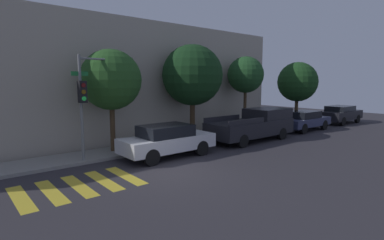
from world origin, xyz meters
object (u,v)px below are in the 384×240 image
(pickup_truck, at_px, (254,124))
(sedan_near_corner, at_px, (167,140))
(tree_near_corner, at_px, (111,80))
(tree_far_end, at_px, (246,75))
(traffic_light_pole, at_px, (94,88))
(tree_midblock, at_px, (192,75))
(tree_behind_truck, at_px, (297,82))
(sedan_far_end, at_px, (340,114))
(sedan_middle, at_px, (304,120))

(pickup_truck, bearing_deg, sedan_near_corner, 180.00)
(tree_near_corner, distance_m, tree_far_end, 9.66)
(sedan_near_corner, bearing_deg, traffic_light_pole, 156.09)
(traffic_light_pole, distance_m, sedan_near_corner, 3.94)
(sedan_near_corner, height_order, tree_midblock, tree_midblock)
(tree_behind_truck, bearing_deg, tree_near_corner, 180.00)
(traffic_light_pole, xyz_separation_m, pickup_truck, (9.15, -1.27, -2.26))
(sedan_far_end, bearing_deg, pickup_truck, -180.00)
(pickup_truck, bearing_deg, sedan_middle, 0.00)
(sedan_near_corner, height_order, sedan_far_end, sedan_near_corner)
(tree_midblock, bearing_deg, tree_near_corner, -180.00)
(sedan_near_corner, distance_m, sedan_far_end, 17.54)
(sedan_middle, bearing_deg, tree_far_end, 149.91)
(traffic_light_pole, relative_size, tree_near_corner, 0.92)
(traffic_light_pole, bearing_deg, sedan_near_corner, -23.91)
(tree_midblock, xyz_separation_m, tree_far_end, (4.66, 0.00, 0.08))
(sedan_far_end, bearing_deg, tree_near_corner, 173.45)
(sedan_middle, relative_size, tree_midblock, 0.80)
(sedan_near_corner, xyz_separation_m, tree_near_corner, (-1.64, 2.20, 2.74))
(tree_midblock, bearing_deg, pickup_truck, -36.78)
(traffic_light_pole, bearing_deg, tree_far_end, 4.93)
(pickup_truck, height_order, tree_behind_truck, tree_behind_truck)
(traffic_light_pole, height_order, pickup_truck, traffic_light_pole)
(tree_near_corner, bearing_deg, traffic_light_pole, -142.32)
(sedan_middle, relative_size, tree_behind_truck, 0.89)
(traffic_light_pole, xyz_separation_m, sedan_near_corner, (2.86, -1.27, -2.40))
(sedan_middle, bearing_deg, tree_near_corner, 170.70)
(sedan_far_end, xyz_separation_m, tree_midblock, (-14.20, 2.20, 3.03))
(tree_near_corner, distance_m, tree_behind_truck, 16.10)
(traffic_light_pole, distance_m, sedan_middle, 14.92)
(sedan_near_corner, height_order, pickup_truck, pickup_truck)
(tree_midblock, bearing_deg, sedan_middle, -14.59)
(pickup_truck, distance_m, tree_midblock, 4.68)
(traffic_light_pole, xyz_separation_m, tree_midblock, (6.20, 0.94, 0.62))
(sedan_middle, xyz_separation_m, tree_far_end, (-3.80, 2.20, 3.15))
(sedan_far_end, relative_size, tree_far_end, 0.86)
(sedan_middle, distance_m, tree_behind_truck, 4.36)
(tree_midblock, relative_size, tree_behind_truck, 1.11)
(pickup_truck, relative_size, sedan_middle, 1.28)
(traffic_light_pole, xyz_separation_m, tree_near_corner, (1.21, 0.94, 0.34))
(sedan_near_corner, distance_m, tree_near_corner, 3.88)
(sedan_middle, height_order, tree_far_end, tree_far_end)
(sedan_near_corner, bearing_deg, tree_midblock, 33.39)
(sedan_far_end, relative_size, tree_near_corner, 0.89)
(sedan_far_end, bearing_deg, tree_behind_truck, 144.48)
(sedan_middle, distance_m, tree_far_end, 5.41)
(tree_far_end, bearing_deg, tree_near_corner, -180.00)
(traffic_light_pole, height_order, tree_far_end, tree_far_end)
(traffic_light_pole, bearing_deg, tree_near_corner, 37.68)
(traffic_light_pole, bearing_deg, sedan_far_end, -3.55)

